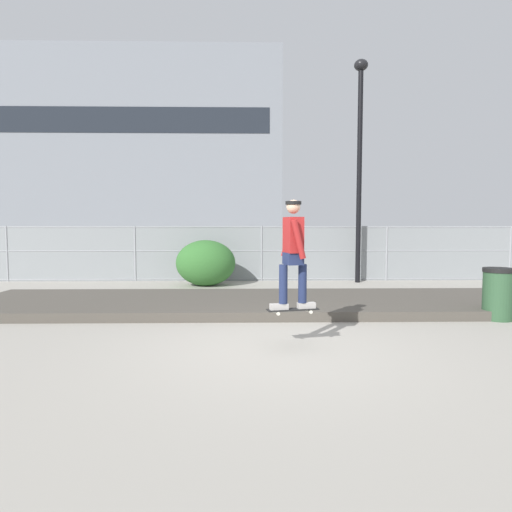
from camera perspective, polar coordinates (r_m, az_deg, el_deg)
The scene contains 10 objects.
ground_plane at distance 6.74m, azimuth 3.11°, elevation -12.07°, with size 120.00×120.00×0.00m, color #9E998E.
gravel_berm at distance 10.02m, azimuth 1.66°, elevation -6.16°, with size 13.37×3.18×0.20m, color #4C473F.
skateboard at distance 6.75m, azimuth 4.83°, elevation -7.02°, with size 0.82×0.37×0.07m.
skater at distance 6.63m, azimuth 4.88°, elevation 1.06°, with size 0.72×0.62×1.66m.
chain_fence at distance 14.67m, azimuth 0.75°, elevation 0.35°, with size 25.54×0.06×1.85m.
street_lamp at distance 14.85m, azimuth 13.42°, elevation 13.79°, with size 0.44×0.44×7.15m.
parked_car_near at distance 18.62m, azimuth -7.77°, elevation 0.80°, with size 4.48×2.11×1.66m.
library_building at distance 51.29m, azimuth -15.60°, elevation 12.77°, with size 31.91×11.32×19.62m.
shrub_left at distance 13.57m, azimuth -6.60°, elevation -0.91°, with size 1.84×1.50×1.42m.
trash_bin at distance 9.89m, azimuth 29.09°, elevation -4.33°, with size 0.59×0.59×1.03m.
Camera 1 is at (-0.49, -6.46, 1.87)m, focal length 30.56 mm.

